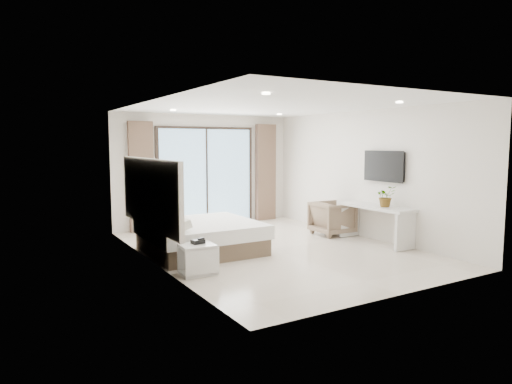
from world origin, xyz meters
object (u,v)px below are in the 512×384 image
(nightstand, at_px, (197,259))
(console_desk, at_px, (376,215))
(bed, at_px, (200,237))
(armchair, at_px, (332,217))

(nightstand, bearing_deg, console_desk, 6.75)
(bed, relative_size, nightstand, 3.72)
(console_desk, bearing_deg, nightstand, -176.69)
(armchair, bearing_deg, console_desk, -168.18)
(nightstand, xyz_separation_m, console_desk, (3.98, 0.23, 0.33))
(armchair, bearing_deg, bed, 92.44)
(bed, height_order, console_desk, console_desk)
(bed, distance_m, console_desk, 3.53)
(console_desk, bearing_deg, bed, 162.20)
(bed, xyz_separation_m, nightstand, (-0.62, -1.31, -0.06))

